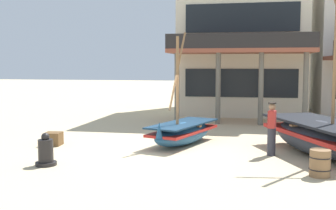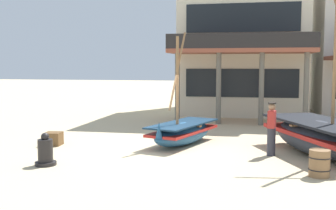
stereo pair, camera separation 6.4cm
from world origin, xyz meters
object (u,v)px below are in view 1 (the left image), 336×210
Objects in this scene: wooden_barrel at (320,163)px; cargo_crate at (53,139)px; fisherman_by_hull at (272,129)px; capstan_winch at (46,152)px; fishing_boat_near_left at (183,132)px; fishing_boat_centre_large at (321,136)px; harbor_building_main at (243,24)px.

wooden_barrel reaches higher than cargo_crate.
fisherman_by_hull is 6.86m from capstan_winch.
cargo_crate is (-7.50, 0.21, -0.60)m from fisherman_by_hull.
fisherman_by_hull is (3.03, -1.33, 0.39)m from fishing_boat_near_left.
fishing_boat_near_left reaches higher than fisherman_by_hull.
capstan_winch is 1.67× the size of cargo_crate.
wooden_barrel is 8.96m from cargo_crate.
fishing_boat_near_left reaches higher than wooden_barrel.
fishing_boat_centre_large is 2.73m from wooden_barrel.
fishing_boat_near_left is 0.59× the size of fishing_boat_centre_large.
fishing_boat_near_left is at bearing 49.61° from capstan_winch.
capstan_winch is at bearing -157.97° from fisherman_by_hull.
harbor_building_main is at bearing 80.61° from fishing_boat_near_left.
cargo_crate is (-9.05, -0.14, -0.38)m from fishing_boat_centre_large.
harbor_building_main is at bearing 62.76° from cargo_crate.
wooden_barrel is (4.13, -3.65, -0.09)m from fishing_boat_near_left.
cargo_crate is at bearing 112.58° from capstan_winch.
fishing_boat_centre_large is 3.99× the size of fisherman_by_hull.
harbor_building_main is (-1.19, 12.47, 4.44)m from fisherman_by_hull.
harbor_building_main is at bearing 71.07° from capstan_winch.
fishing_boat_centre_large is at bearing 12.71° from fisherman_by_hull.
capstan_winch is at bearing -159.72° from fishing_boat_centre_large.
capstan_winch is (-3.31, -3.89, -0.07)m from fishing_boat_near_left.
fishing_boat_near_left reaches higher than capstan_winch.
wooden_barrel is 0.07× the size of harbor_building_main.
cargo_crate is at bearing 163.57° from wooden_barrel.
cargo_crate is (-1.15, 2.78, -0.14)m from capstan_winch.
fishing_boat_centre_large is 1.60m from fisherman_by_hull.
fisherman_by_hull is at bearing -23.61° from fishing_boat_near_left.
wooden_barrel is (7.44, 0.24, -0.02)m from capstan_winch.
fishing_boat_near_left is 4.61m from cargo_crate.
fisherman_by_hull is 3.02× the size of cargo_crate.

